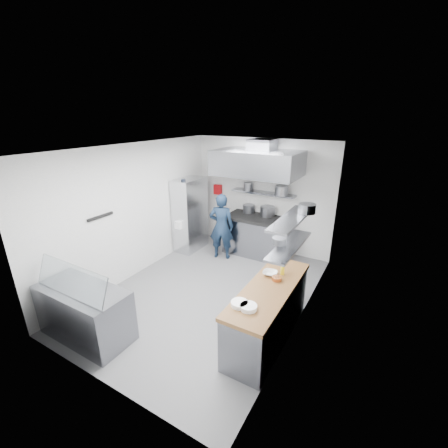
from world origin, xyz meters
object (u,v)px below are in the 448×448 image
Objects in this scene: gas_range at (257,237)px; chef at (221,227)px; display_case at (85,313)px; wire_rack at (190,215)px.

gas_range is 0.99× the size of chef.
chef reaches higher than display_case.
gas_range is 0.99m from chef.
gas_range is 0.86× the size of wire_rack.
gas_range is 1.07× the size of display_case.
display_case is (-1.10, -4.10, -0.03)m from gas_range.
gas_range is at bearing -155.27° from chef.
wire_rack is (-0.96, 0.07, 0.12)m from chef.
wire_rack is (-1.63, -0.57, 0.48)m from gas_range.
wire_rack is at bearing -160.82° from gas_range.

